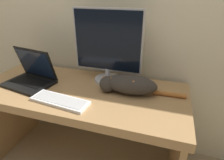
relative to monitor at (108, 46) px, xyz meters
The scene contains 5 objects.
desk 0.48m from the monitor, 127.30° to the right, with size 1.52×0.65×0.70m.
monitor is the anchor object (origin of this frame).
laptop 0.62m from the monitor, 157.88° to the right, with size 0.38×0.30×0.26m.
external_keyboard 0.51m from the monitor, 116.19° to the right, with size 0.40×0.17×0.02m.
cat 0.32m from the monitor, 36.48° to the right, with size 0.58×0.17×0.13m.
Camera 1 is at (0.57, -0.73, 1.36)m, focal length 30.00 mm.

